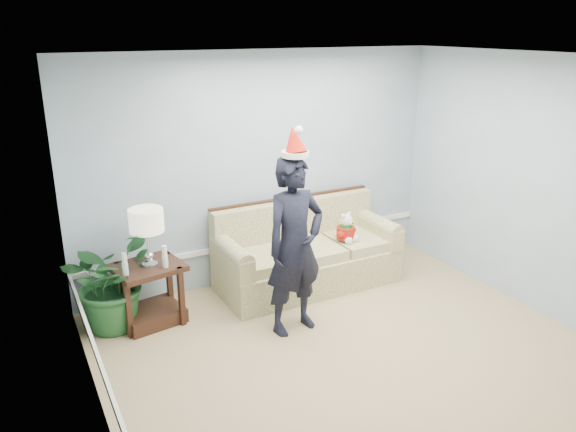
# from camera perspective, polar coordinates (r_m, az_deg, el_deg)

# --- Properties ---
(room_shell) EXTENTS (4.54, 5.04, 2.74)m
(room_shell) POSITION_cam_1_polar(r_m,az_deg,el_deg) (4.54, 10.74, -2.11)
(room_shell) COLOR tan
(room_shell) RESTS_ON ground
(wainscot_trim) EXTENTS (4.49, 4.99, 0.06)m
(wainscot_trim) POSITION_cam_1_polar(r_m,az_deg,el_deg) (5.34, -8.10, -9.23)
(wainscot_trim) COLOR white
(wainscot_trim) RESTS_ON room_shell
(sofa) EXTENTS (2.12, 0.92, 0.99)m
(sofa) POSITION_cam_1_polar(r_m,az_deg,el_deg) (6.68, 1.77, -4.04)
(sofa) COLOR #5E652F
(sofa) RESTS_ON room_shell
(side_table) EXTENTS (0.75, 0.66, 0.64)m
(side_table) POSITION_cam_1_polar(r_m,az_deg,el_deg) (6.04, -13.79, -8.27)
(side_table) COLOR #381F14
(side_table) RESTS_ON room_shell
(table_lamp) EXTENTS (0.34, 0.34, 0.61)m
(table_lamp) POSITION_cam_1_polar(r_m,az_deg,el_deg) (5.68, -14.19, -0.68)
(table_lamp) COLOR silver
(table_lamp) RESTS_ON side_table
(candle_pair) EXTENTS (0.45, 0.06, 0.23)m
(candle_pair) POSITION_cam_1_polar(r_m,az_deg,el_deg) (5.70, -14.31, -4.45)
(candle_pair) COLOR silver
(candle_pair) RESTS_ON side_table
(houseplant) EXTENTS (1.25, 1.24, 1.05)m
(houseplant) POSITION_cam_1_polar(r_m,az_deg,el_deg) (5.95, -17.65, -6.15)
(houseplant) COLOR #1F5528
(houseplant) RESTS_ON room_shell
(man) EXTENTS (0.71, 0.52, 1.80)m
(man) POSITION_cam_1_polar(r_m,az_deg,el_deg) (5.48, 0.69, -3.09)
(man) COLOR black
(man) RESTS_ON room_shell
(santa_hat) EXTENTS (0.29, 0.32, 0.31)m
(santa_hat) POSITION_cam_1_polar(r_m,az_deg,el_deg) (5.20, 0.66, 7.47)
(santa_hat) COLOR silver
(santa_hat) RESTS_ON man
(teddy_bear) EXTENTS (0.27, 0.28, 0.36)m
(teddy_bear) POSITION_cam_1_polar(r_m,az_deg,el_deg) (6.64, 5.92, -1.52)
(teddy_bear) COLOR silver
(teddy_bear) RESTS_ON sofa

